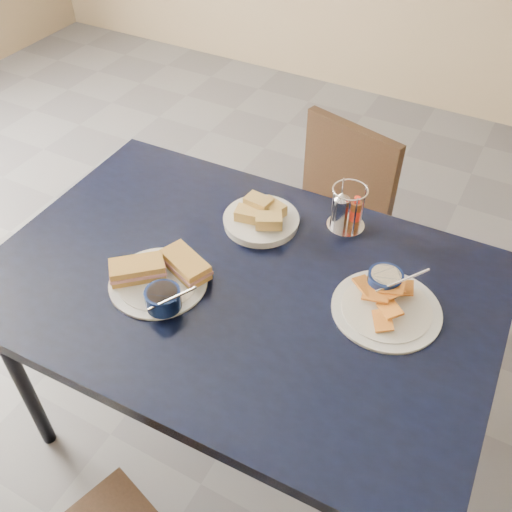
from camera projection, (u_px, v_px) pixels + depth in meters
The scene contains 7 objects.
ground at pixel (247, 410), 2.07m from camera, with size 6.00×6.00×0.00m, color #545358.
dining_table at pixel (239, 296), 1.54m from camera, with size 1.35×0.92×0.75m.
chair_far at pixel (325, 216), 2.14m from camera, with size 0.47×0.46×0.82m.
sandwich_plate at pixel (161, 278), 1.47m from camera, with size 0.30×0.26×0.12m.
plantain_plate at pixel (386, 298), 1.43m from camera, with size 0.27×0.27×0.12m.
bread_basket at pixel (261, 218), 1.65m from camera, with size 0.22×0.22×0.07m.
condiment_caddy at pixel (346, 210), 1.63m from camera, with size 0.11×0.11×0.14m.
Camera 1 is at (0.56, -0.97, 1.83)m, focal length 40.00 mm.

